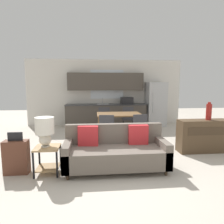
# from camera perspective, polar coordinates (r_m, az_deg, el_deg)

# --- Properties ---
(ground_plane) EXTENTS (20.00, 20.00, 0.00)m
(ground_plane) POSITION_cam_1_polar(r_m,az_deg,el_deg) (4.13, 2.58, -16.04)
(ground_plane) COLOR beige
(wall_back) EXTENTS (6.40, 0.07, 2.70)m
(wall_back) POSITION_cam_1_polar(r_m,az_deg,el_deg) (8.39, -1.89, 5.60)
(wall_back) COLOR silver
(wall_back) RESTS_ON ground_plane
(kitchen_counter) EXTENTS (3.24, 0.65, 2.15)m
(kitchen_counter) POSITION_cam_1_polar(r_m,az_deg,el_deg) (8.13, -1.63, 1.91)
(kitchen_counter) COLOR #4C443D
(kitchen_counter) RESTS_ON ground_plane
(refrigerator) EXTENTS (0.75, 0.76, 1.78)m
(refrigerator) POSITION_cam_1_polar(r_m,az_deg,el_deg) (8.40, 12.34, 2.23)
(refrigerator) COLOR #B7BABC
(refrigerator) RESTS_ON ground_plane
(dining_table) EXTENTS (1.38, 0.93, 0.77)m
(dining_table) POSITION_cam_1_polar(r_m,az_deg,el_deg) (6.30, 2.01, -1.07)
(dining_table) COLOR brown
(dining_table) RESTS_ON ground_plane
(couch) EXTENTS (1.99, 0.80, 0.86)m
(couch) POSITION_cam_1_polar(r_m,az_deg,el_deg) (4.05, 0.98, -11.23)
(couch) COLOR #3D2D1E
(couch) RESTS_ON ground_plane
(side_table) EXTENTS (0.45, 0.45, 0.52)m
(side_table) POSITION_cam_1_polar(r_m,az_deg,el_deg) (4.02, -17.94, -11.76)
(side_table) COLOR tan
(side_table) RESTS_ON ground_plane
(table_lamp) EXTENTS (0.34, 0.34, 0.56)m
(table_lamp) POSITION_cam_1_polar(r_m,az_deg,el_deg) (3.91, -18.67, -4.62)
(table_lamp) COLOR silver
(table_lamp) RESTS_ON side_table
(credenza) EXTENTS (1.26, 0.40, 0.81)m
(credenza) POSITION_cam_1_polar(r_m,az_deg,el_deg) (5.51, 24.62, -6.20)
(credenza) COLOR brown
(credenza) RESTS_ON ground_plane
(vase) EXTENTS (0.13, 0.13, 0.44)m
(vase) POSITION_cam_1_polar(r_m,az_deg,el_deg) (5.46, 25.93, 0.10)
(vase) COLOR maroon
(vase) RESTS_ON credenza
(dining_chair_far_left) EXTENTS (0.47, 0.47, 0.87)m
(dining_chair_far_left) POSITION_cam_1_polar(r_m,az_deg,el_deg) (7.06, -2.32, -1.81)
(dining_chair_far_left) COLOR #38383D
(dining_chair_far_left) RESTS_ON ground_plane
(dining_chair_near_left) EXTENTS (0.46, 0.46, 0.87)m
(dining_chair_near_left) POSITION_cam_1_polar(r_m,az_deg,el_deg) (5.48, -1.51, -4.56)
(dining_chair_near_left) COLOR #38383D
(dining_chair_near_left) RESTS_ON ground_plane
(dining_chair_near_right) EXTENTS (0.46, 0.46, 0.87)m
(dining_chair_near_right) POSITION_cam_1_polar(r_m,az_deg,el_deg) (5.63, 7.63, -4.30)
(dining_chair_near_right) COLOR #38383D
(dining_chair_near_right) RESTS_ON ground_plane
(dining_chair_far_right) EXTENTS (0.48, 0.48, 0.87)m
(dining_chair_far_right) POSITION_cam_1_polar(r_m,az_deg,el_deg) (7.24, 4.64, -1.59)
(dining_chair_far_right) COLOR #38383D
(dining_chair_far_right) RESTS_ON ground_plane
(suitcase) EXTENTS (0.44, 0.22, 0.80)m
(suitcase) POSITION_cam_1_polar(r_m,az_deg,el_deg) (4.24, -25.64, -11.46)
(suitcase) COLOR brown
(suitcase) RESTS_ON ground_plane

